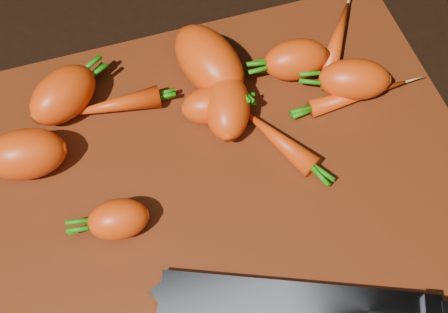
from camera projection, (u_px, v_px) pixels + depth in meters
name	position (u px, v px, depth m)	size (l,w,h in m)	color
ground	(227.00, 182.00, 0.64)	(2.00, 2.00, 0.01)	black
cutting_board	(227.00, 177.00, 0.63)	(0.50, 0.40, 0.01)	maroon
carrot_0	(63.00, 95.00, 0.64)	(0.08, 0.05, 0.05)	#EC450F
carrot_1	(118.00, 219.00, 0.58)	(0.06, 0.04, 0.04)	#EC450F
carrot_2	(209.00, 61.00, 0.66)	(0.10, 0.06, 0.06)	#EC450F
carrot_3	(227.00, 106.00, 0.64)	(0.08, 0.05, 0.05)	#EC450F
carrot_4	(296.00, 60.00, 0.67)	(0.07, 0.04, 0.04)	#EC450F
carrot_5	(211.00, 106.00, 0.64)	(0.06, 0.04, 0.04)	#EC450F
carrot_6	(354.00, 79.00, 0.66)	(0.08, 0.04, 0.04)	#EC450F
carrot_7	(338.00, 37.00, 0.70)	(0.11, 0.02, 0.02)	#EC450F
carrot_8	(359.00, 95.00, 0.66)	(0.11, 0.02, 0.02)	#EC450F
carrot_9	(278.00, 139.00, 0.63)	(0.09, 0.02, 0.02)	#EC450F
carrot_10	(115.00, 105.00, 0.65)	(0.09, 0.02, 0.02)	#EC450F
carrot_11	(25.00, 154.00, 0.61)	(0.08, 0.05, 0.05)	#EC450F
knife	(317.00, 307.00, 0.55)	(0.36, 0.18, 0.02)	gray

